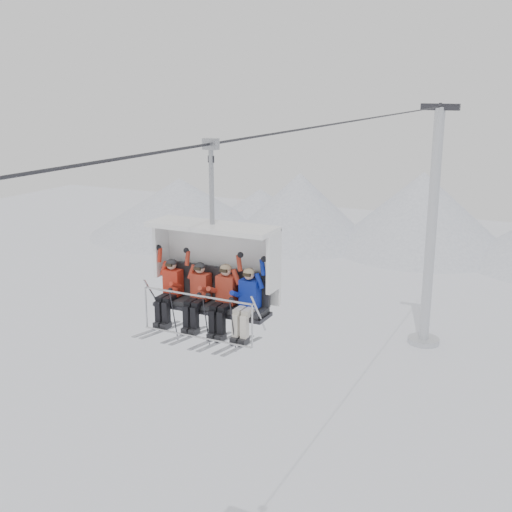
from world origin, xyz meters
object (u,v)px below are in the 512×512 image
at_px(skier_center_left, 198,294).
at_px(skier_far_right, 247,301).
at_px(skier_far_left, 170,289).
at_px(lift_tower_right, 430,246).
at_px(skier_center_right, 224,297).
at_px(chairlift_carrier, 216,265).

bearing_deg(skier_center_left, skier_far_right, 0.14).
relative_size(skier_center_left, skier_far_right, 1.00).
xyz_separation_m(skier_far_left, skier_far_right, (1.86, 0.00, 0.01)).
relative_size(lift_tower_right, skier_far_right, 7.99).
relative_size(skier_far_left, skier_far_right, 1.00).
bearing_deg(skier_center_right, lift_tower_right, 90.86).
bearing_deg(skier_center_right, skier_center_left, -179.50).
distance_m(chairlift_carrier, skier_center_left, 0.70).
xyz_separation_m(chairlift_carrier, skier_far_right, (0.89, -0.32, -0.55)).
relative_size(skier_center_left, skier_center_right, 1.00).
xyz_separation_m(chairlift_carrier, skier_far_left, (-0.97, -0.33, -0.57)).
height_order(chairlift_carrier, skier_far_right, chairlift_carrier).
xyz_separation_m(lift_tower_right, skier_center_right, (0.36, -24.23, 4.43)).
height_order(lift_tower_right, skier_far_left, lift_tower_right).
relative_size(skier_far_left, skier_center_right, 1.00).
relative_size(chairlift_carrier, skier_far_right, 2.36).
bearing_deg(skier_far_left, skier_center_left, 0.12).
height_order(lift_tower_right, chairlift_carrier, lift_tower_right).
bearing_deg(chairlift_carrier, skier_center_right, -41.39).
bearing_deg(skier_far_left, chairlift_carrier, 18.63).
bearing_deg(chairlift_carrier, skier_far_left, -161.37).
relative_size(lift_tower_right, chairlift_carrier, 3.38).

